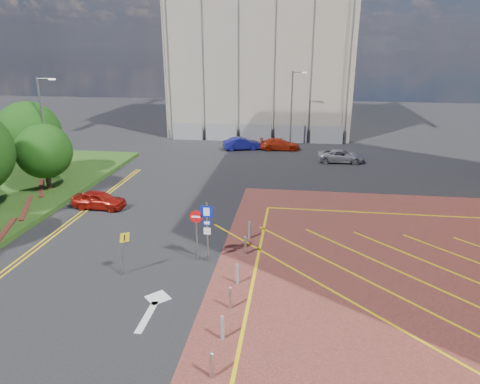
% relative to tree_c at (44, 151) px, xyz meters
% --- Properties ---
extents(ground, '(140.00, 140.00, 0.00)m').
position_rel_tree_c_xyz_m(ground, '(13.50, -10.00, -3.19)').
color(ground, black).
rests_on(ground, ground).
extents(retaining_wall, '(6.06, 20.33, 0.40)m').
position_rel_tree_c_xyz_m(retaining_wall, '(1.70, -8.00, -2.99)').
color(retaining_wall, maroon).
rests_on(retaining_wall, ground).
extents(tree_c, '(4.00, 4.00, 4.90)m').
position_rel_tree_c_xyz_m(tree_c, '(0.00, 0.00, 0.00)').
color(tree_c, '#3D2B1C').
rests_on(tree_c, grass_bed).
extents(tree_d, '(5.00, 5.00, 6.08)m').
position_rel_tree_c_xyz_m(tree_d, '(-3.00, 3.00, 0.68)').
color(tree_d, '#3D2B1C').
rests_on(tree_d, grass_bed).
extents(lamp_left_far, '(1.53, 0.16, 8.00)m').
position_rel_tree_c_xyz_m(lamp_left_far, '(-0.92, 2.00, 1.47)').
color(lamp_left_far, '#9EA0A8').
rests_on(lamp_left_far, grass_bed).
extents(lamp_back, '(1.53, 0.16, 8.00)m').
position_rel_tree_c_xyz_m(lamp_back, '(17.58, 18.00, 1.17)').
color(lamp_back, '#9EA0A8').
rests_on(lamp_back, ground).
extents(sign_cluster, '(1.17, 0.12, 3.20)m').
position_rel_tree_c_xyz_m(sign_cluster, '(13.80, -9.02, -1.24)').
color(sign_cluster, '#9EA0A8').
rests_on(sign_cluster, ground).
extents(warning_sign, '(0.60, 0.39, 2.25)m').
position_rel_tree_c_xyz_m(warning_sign, '(10.33, -10.91, -1.76)').
color(warning_sign, '#9EA0A8').
rests_on(warning_sign, ground).
extents(bollard_row, '(0.14, 11.14, 0.90)m').
position_rel_tree_c_xyz_m(bollard_row, '(15.80, -11.67, -2.72)').
color(bollard_row, '#9EA0A8').
rests_on(bollard_row, forecourt).
extents(construction_building, '(21.20, 19.20, 22.00)m').
position_rel_tree_c_xyz_m(construction_building, '(13.50, 30.00, 7.81)').
color(construction_building, gray).
rests_on(construction_building, ground).
extents(construction_fence, '(21.60, 0.06, 2.00)m').
position_rel_tree_c_xyz_m(construction_fence, '(14.50, 20.00, -2.19)').
color(construction_fence, gray).
rests_on(construction_fence, ground).
extents(car_red_left, '(3.65, 1.60, 1.22)m').
position_rel_tree_c_xyz_m(car_red_left, '(5.15, -2.58, -2.58)').
color(car_red_left, '#99150D').
rests_on(car_red_left, ground).
extents(car_blue_back, '(4.16, 2.48, 1.30)m').
position_rel_tree_c_xyz_m(car_blue_back, '(12.46, 15.86, -2.54)').
color(car_blue_back, navy).
rests_on(car_blue_back, ground).
extents(car_red_back, '(4.33, 2.08, 1.21)m').
position_rel_tree_c_xyz_m(car_red_back, '(16.46, 16.33, -2.59)').
color(car_red_back, '#B4280F').
rests_on(car_red_back, ground).
extents(car_silver_back, '(4.36, 2.11, 1.20)m').
position_rel_tree_c_xyz_m(car_silver_back, '(22.43, 12.02, -2.59)').
color(car_silver_back, '#A5A5AC').
rests_on(car_silver_back, ground).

